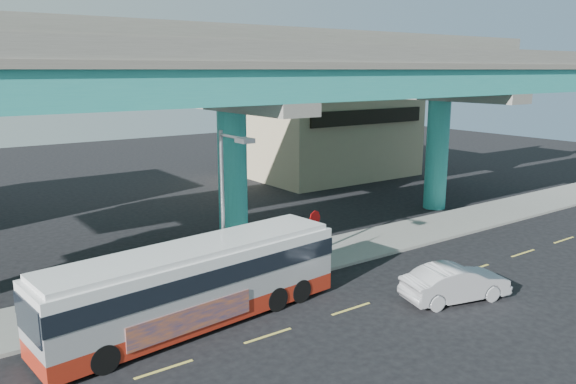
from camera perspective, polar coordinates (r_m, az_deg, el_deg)
ground at (r=23.33m, az=5.93°, el=-11.48°), size 120.00×120.00×0.00m
sidewalk at (r=27.35m, az=-1.76°, el=-7.59°), size 70.00×4.00×0.15m
lane_markings at (r=23.12m, az=6.44°, el=-11.70°), size 58.00×0.12×0.01m
viaduct at (r=28.78m, az=-5.97°, el=11.77°), size 52.00×12.40×11.70m
building_beige at (r=50.86m, az=4.14°, el=5.66°), size 14.00×10.23×7.00m
transit_bus at (r=21.45m, az=-9.31°, el=-8.92°), size 12.12×3.79×3.06m
sedan at (r=24.51m, az=16.66°, el=-8.83°), size 3.84×5.38×1.51m
street_lamp at (r=22.71m, az=-6.05°, el=0.26°), size 0.50×2.29×6.87m
stop_sign at (r=26.60m, az=2.72°, el=-3.45°), size 0.81×0.24×2.77m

